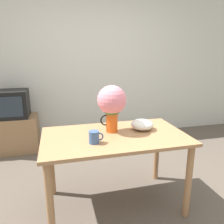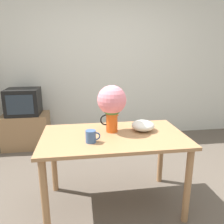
{
  "view_description": "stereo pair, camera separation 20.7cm",
  "coord_description": "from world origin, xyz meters",
  "px_view_note": "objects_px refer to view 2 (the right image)",
  "views": [
    {
      "loc": [
        -0.64,
        -1.73,
        1.47
      ],
      "look_at": [
        -0.14,
        0.21,
        0.94
      ],
      "focal_mm": 35.0,
      "sensor_mm": 36.0,
      "label": 1
    },
    {
      "loc": [
        -0.44,
        -1.77,
        1.47
      ],
      "look_at": [
        -0.14,
        0.21,
        0.94
      ],
      "focal_mm": 35.0,
      "sensor_mm": 36.0,
      "label": 2
    }
  ],
  "objects_px": {
    "flower_vase": "(112,103)",
    "white_bowl": "(143,126)",
    "tv_set": "(23,102)",
    "coffee_mug": "(91,136)"
  },
  "relations": [
    {
      "from": "flower_vase",
      "to": "white_bowl",
      "type": "distance_m",
      "value": 0.38
    },
    {
      "from": "white_bowl",
      "to": "tv_set",
      "type": "distance_m",
      "value": 2.12
    },
    {
      "from": "flower_vase",
      "to": "coffee_mug",
      "type": "bearing_deg",
      "value": -131.7
    },
    {
      "from": "tv_set",
      "to": "flower_vase",
      "type": "bearing_deg",
      "value": -52.24
    },
    {
      "from": "coffee_mug",
      "to": "white_bowl",
      "type": "relative_size",
      "value": 0.57
    },
    {
      "from": "coffee_mug",
      "to": "white_bowl",
      "type": "height_order",
      "value": "coffee_mug"
    },
    {
      "from": "flower_vase",
      "to": "tv_set",
      "type": "distance_m",
      "value": 1.93
    },
    {
      "from": "coffee_mug",
      "to": "white_bowl",
      "type": "xyz_separation_m",
      "value": [
        0.52,
        0.22,
        -0.0
      ]
    },
    {
      "from": "white_bowl",
      "to": "flower_vase",
      "type": "bearing_deg",
      "value": 177.01
    },
    {
      "from": "coffee_mug",
      "to": "tv_set",
      "type": "relative_size",
      "value": 0.26
    }
  ]
}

